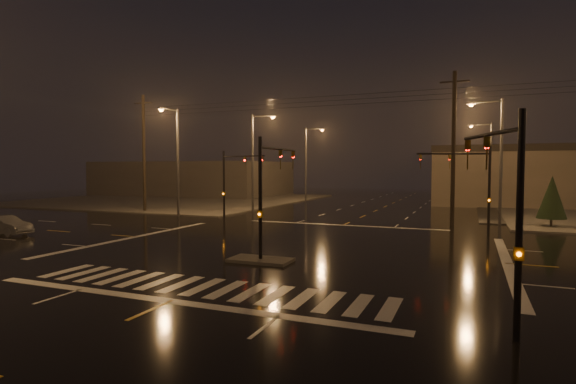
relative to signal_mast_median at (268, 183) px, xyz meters
name	(u,v)px	position (x,y,z in m)	size (l,w,h in m)	color
ground	(291,248)	(0.00, 3.07, -3.75)	(140.00, 140.00, 0.00)	black
sidewalk_nw	(175,199)	(-30.00, 33.07, -3.69)	(36.00, 36.00, 0.12)	#423F3B
median_island	(261,260)	(0.00, -0.93, -3.68)	(3.00, 1.60, 0.15)	#423F3B
crosswalk	(203,287)	(0.00, -5.93, -3.75)	(15.00, 2.60, 0.01)	beige
stop_bar_near	(170,301)	(0.00, -7.93, -3.75)	(16.00, 0.50, 0.01)	beige
stop_bar_far	(343,225)	(0.00, 14.07, -3.75)	(16.00, 0.50, 0.01)	beige
commercial_block	(193,178)	(-35.00, 45.07, -0.95)	(30.00, 18.00, 5.60)	#3D3835
signal_mast_median	(268,183)	(0.00, 0.00, 0.00)	(0.25, 4.59, 6.00)	black
signal_mast_ne	(474,179)	(9.50, 13.21, 0.04)	(4.84, 1.86, 6.00)	black
signal_mast_nw	(232,177)	(-9.50, 13.21, 0.04)	(4.84, 1.86, 6.00)	black
signal_mast_se	(506,197)	(10.23, -6.68, -0.04)	(1.55, 3.87, 6.00)	black
streetlight_1	(255,156)	(-11.18, 21.07, 2.05)	(2.77, 0.32, 10.00)	#38383A
streetlight_2	(308,159)	(-11.18, 37.07, 2.05)	(2.77, 0.32, 10.00)	#38383A
streetlight_3	(497,152)	(11.18, 19.07, 2.05)	(2.77, 0.32, 10.00)	#38383A
streetlight_4	(488,158)	(11.18, 39.07, 2.05)	(2.77, 0.32, 10.00)	#38383A
streetlight_5	(176,154)	(-16.00, 14.26, 2.05)	(0.32, 2.77, 10.00)	#38383A
utility_pole_0	(144,153)	(-22.00, 17.07, 2.38)	(2.20, 0.32, 12.00)	black
utility_pole_1	(453,147)	(8.00, 17.07, 2.38)	(2.20, 0.32, 12.00)	black
conifer_0	(552,197)	(15.02, 18.65, -1.43)	(2.08, 2.08, 3.95)	black
car_crossing	(5,225)	(-19.78, 0.37, -3.11)	(1.36, 3.91, 1.29)	#56595D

